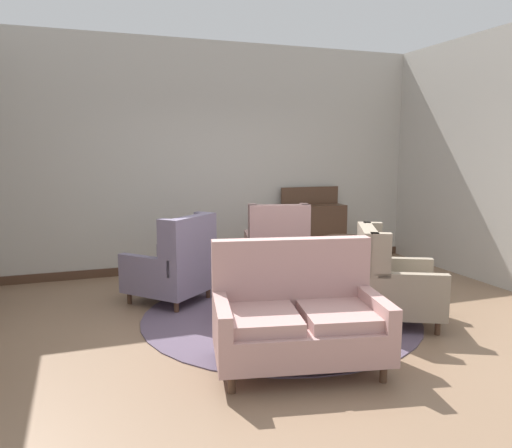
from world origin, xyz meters
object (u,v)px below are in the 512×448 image
at_px(porcelain_vase, 277,260).
at_px(armchair_near_window, 391,282).
at_px(side_table, 345,260).
at_px(sideboard, 314,230).
at_px(armchair_beside_settee, 175,266).
at_px(armchair_back_corner, 276,251).
at_px(coffee_table, 275,281).
at_px(settee, 298,318).

xyz_separation_m(porcelain_vase, armchair_near_window, (1.07, -0.54, -0.20)).
bearing_deg(side_table, sideboard, 77.77).
distance_m(armchair_beside_settee, armchair_back_corner, 1.46).
relative_size(armchair_back_corner, side_table, 1.55).
relative_size(coffee_table, settee, 0.63).
height_order(porcelain_vase, armchair_beside_settee, armchair_beside_settee).
bearing_deg(armchair_near_window, sideboard, 17.35).
bearing_deg(armchair_beside_settee, sideboard, 165.92).
height_order(armchair_back_corner, side_table, armchair_back_corner).
relative_size(coffee_table, sideboard, 0.79).
bearing_deg(settee, porcelain_vase, 87.91).
bearing_deg(porcelain_vase, sideboard, 55.31).
bearing_deg(side_table, armchair_near_window, -93.77).
xyz_separation_m(armchair_beside_settee, side_table, (2.06, -0.35, -0.00)).
bearing_deg(armchair_back_corner, sideboard, -123.99).
bearing_deg(coffee_table, sideboard, 54.97).
bearing_deg(settee, coffee_table, 88.89).
bearing_deg(coffee_table, side_table, 25.29).
bearing_deg(armchair_near_window, porcelain_vase, 89.54).
height_order(armchair_beside_settee, side_table, armchair_beside_settee).
xyz_separation_m(coffee_table, sideboard, (1.50, 2.15, 0.13)).
height_order(side_table, sideboard, sideboard).
distance_m(coffee_table, armchair_near_window, 1.21).
relative_size(settee, armchair_back_corner, 1.38).
relative_size(settee, sideboard, 1.26).
xyz_separation_m(coffee_table, armchair_near_window, (1.09, -0.53, 0.02)).
xyz_separation_m(armchair_beside_settee, armchair_back_corner, (1.42, 0.35, 0.02)).
height_order(coffee_table, armchair_near_window, armchair_near_window).
distance_m(settee, armchair_near_window, 1.49).
distance_m(porcelain_vase, armchair_beside_settee, 1.30).
relative_size(porcelain_vase, armchair_back_corner, 0.29).
xyz_separation_m(porcelain_vase, side_table, (1.14, 0.54, -0.19)).
xyz_separation_m(coffee_table, side_table, (1.16, 0.55, 0.03)).
bearing_deg(armchair_back_corner, armchair_beside_settee, 27.28).
relative_size(settee, side_table, 2.14).
relative_size(porcelain_vase, sideboard, 0.27).
relative_size(coffee_table, armchair_beside_settee, 0.83).
distance_m(porcelain_vase, armchair_near_window, 1.21).
relative_size(side_table, sideboard, 0.59).
height_order(armchair_near_window, sideboard, sideboard).
xyz_separation_m(porcelain_vase, settee, (-0.28, -1.17, -0.21)).
xyz_separation_m(coffee_table, settee, (-0.26, -1.17, 0.01)).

